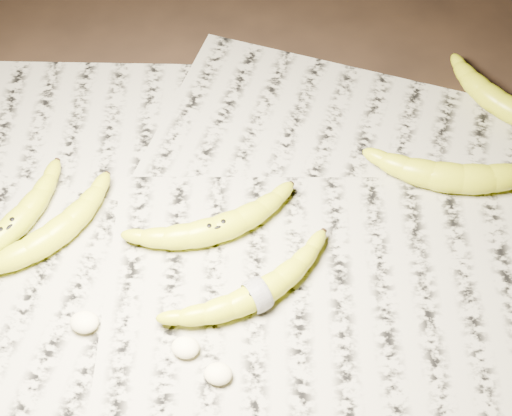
# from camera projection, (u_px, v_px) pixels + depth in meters

# --- Properties ---
(ground) EXTENTS (3.00, 3.00, 0.00)m
(ground) POSITION_uv_depth(u_px,v_px,m) (240.00, 228.00, 0.89)
(ground) COLOR black
(ground) RESTS_ON ground
(newspaper_patch) EXTENTS (0.90, 0.70, 0.01)m
(newspaper_patch) POSITION_uv_depth(u_px,v_px,m) (220.00, 250.00, 0.86)
(newspaper_patch) COLOR #A29F8B
(newspaper_patch) RESTS_ON ground
(banana_left_a) EXTENTS (0.14, 0.19, 0.03)m
(banana_left_a) POSITION_uv_depth(u_px,v_px,m) (8.00, 229.00, 0.86)
(banana_left_a) COLOR yellow
(banana_left_a) RESTS_ON newspaper_patch
(banana_left_b) EXTENTS (0.16, 0.17, 0.03)m
(banana_left_b) POSITION_uv_depth(u_px,v_px,m) (50.00, 236.00, 0.85)
(banana_left_b) COLOR yellow
(banana_left_b) RESTS_ON newspaper_patch
(banana_center) EXTENTS (0.19, 0.13, 0.03)m
(banana_center) POSITION_uv_depth(u_px,v_px,m) (216.00, 228.00, 0.86)
(banana_center) COLOR yellow
(banana_center) RESTS_ON newspaper_patch
(banana_taped) EXTENTS (0.19, 0.16, 0.03)m
(banana_taped) POSITION_uv_depth(u_px,v_px,m) (257.00, 293.00, 0.81)
(banana_taped) COLOR yellow
(banana_taped) RESTS_ON newspaper_patch
(banana_upper_a) EXTENTS (0.21, 0.07, 0.04)m
(banana_upper_a) POSITION_uv_depth(u_px,v_px,m) (461.00, 177.00, 0.90)
(banana_upper_a) COLOR yellow
(banana_upper_a) RESTS_ON newspaper_patch
(banana_upper_b) EXTENTS (0.17, 0.16, 0.04)m
(banana_upper_b) POSITION_uv_depth(u_px,v_px,m) (501.00, 102.00, 0.97)
(banana_upper_b) COLOR yellow
(banana_upper_b) RESTS_ON newspaper_patch
(measuring_tape) EXTENTS (0.03, 0.04, 0.04)m
(measuring_tape) POSITION_uv_depth(u_px,v_px,m) (257.00, 293.00, 0.81)
(measuring_tape) COLOR white
(measuring_tape) RESTS_ON newspaper_patch
(flesh_chunk_a) EXTENTS (0.03, 0.03, 0.02)m
(flesh_chunk_a) POSITION_uv_depth(u_px,v_px,m) (84.00, 321.00, 0.80)
(flesh_chunk_a) COLOR #FFF9C5
(flesh_chunk_a) RESTS_ON newspaper_patch
(flesh_chunk_b) EXTENTS (0.03, 0.03, 0.02)m
(flesh_chunk_b) POSITION_uv_depth(u_px,v_px,m) (185.00, 346.00, 0.78)
(flesh_chunk_b) COLOR #FFF9C5
(flesh_chunk_b) RESTS_ON newspaper_patch
(flesh_chunk_c) EXTENTS (0.03, 0.03, 0.02)m
(flesh_chunk_c) POSITION_uv_depth(u_px,v_px,m) (218.00, 372.00, 0.76)
(flesh_chunk_c) COLOR #FFF9C5
(flesh_chunk_c) RESTS_ON newspaper_patch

